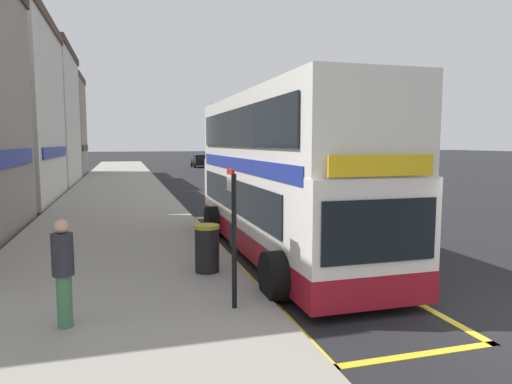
{
  "coord_description": "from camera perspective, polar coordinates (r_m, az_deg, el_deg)",
  "views": [
    {
      "loc": [
        -6.62,
        -5.72,
        3.1
      ],
      "look_at": [
        -2.59,
        8.23,
        1.53
      ],
      "focal_mm": 32.1,
      "sensor_mm": 36.0,
      "label": 1
    }
  ],
  "objects": [
    {
      "name": "ground_plane",
      "position": [
        38.42,
        -6.14,
        1.5
      ],
      "size": [
        260.0,
        260.0,
        0.0
      ],
      "primitive_type": "plane",
      "color": "black"
    },
    {
      "name": "terrace_annex",
      "position": [
        47.68,
        -25.04,
        7.53
      ],
      "size": [
        7.42,
        7.28,
        10.32
      ],
      "color": "gray",
      "rests_on": "ground"
    },
    {
      "name": "double_decker_bus",
      "position": [
        12.71,
        3.07,
        1.47
      ],
      "size": [
        3.22,
        10.37,
        4.4
      ],
      "color": "white",
      "rests_on": "ground"
    },
    {
      "name": "bus_bay_markings",
      "position": [
        13.02,
        2.51,
        -7.6
      ],
      "size": [
        2.86,
        13.13,
        0.01
      ],
      "color": "yellow",
      "rests_on": "ground"
    },
    {
      "name": "parked_car_silver_ahead",
      "position": [
        34.88,
        3.32,
        2.37
      ],
      "size": [
        2.09,
        4.2,
        1.62
      ],
      "rotation": [
        0.0,
        0.0,
        -0.03
      ],
      "color": "#B2B5BA",
      "rests_on": "ground"
    },
    {
      "name": "litter_bin",
      "position": [
        10.63,
        -6.12,
        -6.98
      ],
      "size": [
        0.58,
        0.58,
        1.09
      ],
      "color": "black",
      "rests_on": "pavement_near"
    },
    {
      "name": "bus_stop_sign",
      "position": [
        8.2,
        -2.88,
        -4.17
      ],
      "size": [
        0.09,
        0.51,
        2.49
      ],
      "color": "black",
      "rests_on": "pavement_near"
    },
    {
      "name": "parked_car_grey_far",
      "position": [
        25.88,
        4.61,
        1.04
      ],
      "size": [
        2.09,
        4.2,
        1.62
      ],
      "rotation": [
        0.0,
        0.0,
        -0.05
      ],
      "color": "slate",
      "rests_on": "ground"
    },
    {
      "name": "pavement_near",
      "position": [
        37.84,
        -16.64,
        1.31
      ],
      "size": [
        6.0,
        76.0,
        0.14
      ],
      "primitive_type": "cube",
      "color": "gray",
      "rests_on": "ground"
    },
    {
      "name": "terrace_far",
      "position": [
        38.9,
        -29.09,
        8.35
      ],
      "size": [
        10.1,
        10.73,
        11.09
      ],
      "color": "silver",
      "rests_on": "ground"
    },
    {
      "name": "parked_car_grey_kerbside",
      "position": [
        49.11,
        -4.91,
        3.45
      ],
      "size": [
        2.09,
        4.2,
        1.62
      ],
      "rotation": [
        0.0,
        0.0,
        3.14
      ],
      "color": "slate",
      "rests_on": "ground"
    },
    {
      "name": "parked_car_black_behind",
      "position": [
        58.48,
        -6.95,
        3.86
      ],
      "size": [
        2.09,
        4.2,
        1.62
      ],
      "rotation": [
        0.0,
        0.0,
        -0.04
      ],
      "color": "black",
      "rests_on": "ground"
    },
    {
      "name": "pedestrian_waiting_near_sign",
      "position": [
        8.01,
        -22.9,
        -8.79
      ],
      "size": [
        0.34,
        0.34,
        1.76
      ],
      "color": "#3F724C",
      "rests_on": "pavement_near"
    }
  ]
}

